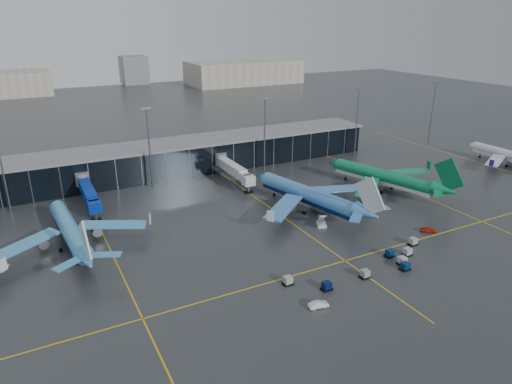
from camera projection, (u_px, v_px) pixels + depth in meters
name	position (u px, v px, depth m)	size (l,w,h in m)	color
ground	(272.00, 243.00, 108.68)	(600.00, 600.00, 0.00)	#282B2D
terminal_pier	(185.00, 156.00, 158.12)	(142.00, 17.00, 10.70)	black
jet_bridges	(88.00, 192.00, 127.55)	(94.00, 27.50, 7.20)	#595B60
flood_masts	(210.00, 138.00, 147.35)	(203.00, 0.50, 25.50)	#595B60
distant_hangars	(157.00, 76.00, 350.92)	(260.00, 71.00, 22.00)	#B2AD99
taxi_lines	(285.00, 219.00, 121.79)	(220.00, 120.00, 0.02)	gold
airliner_arkefly	(68.00, 220.00, 105.19)	(36.80, 41.91, 12.88)	#3C8FC7
airliner_klm_near	(307.00, 185.00, 125.54)	(40.04, 45.60, 14.01)	#3B79C2
airliner_aer_lingus	(383.00, 168.00, 139.99)	(39.65, 45.15, 13.88)	#0D7546
airliner_ba	(509.00, 149.00, 164.61)	(33.18, 37.78, 11.61)	silver
baggage_carts	(377.00, 264.00, 97.85)	(37.30, 9.25, 1.70)	black
mobile_airstair	(321.00, 223.00, 117.24)	(3.33, 3.83, 3.45)	silver
service_van_red	(429.00, 230.00, 113.86)	(1.55, 3.86, 1.32)	#B6200E
service_van_white	(319.00, 304.00, 84.12)	(1.34, 3.85, 1.27)	silver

